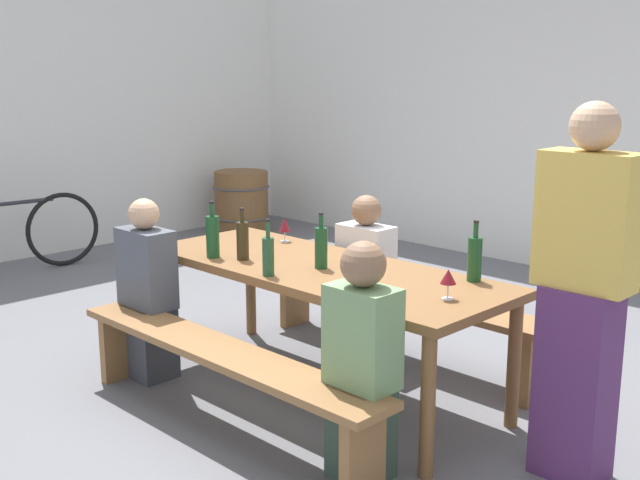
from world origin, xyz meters
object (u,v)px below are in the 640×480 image
(wine_bottle_0, at_px, (243,240))
(wine_bottle_3, at_px, (475,258))
(tasting_table, at_px, (320,278))
(bench_far, at_px, (400,305))
(wine_barrel, at_px, (242,202))
(seated_guest_near_0, at_px, (148,295))
(seated_guest_near_1, at_px, (362,366))
(wine_bottle_1, at_px, (321,247))
(wine_glass_1, at_px, (448,278))
(wine_bottle_2, at_px, (268,255))
(wine_bottle_4, at_px, (213,235))
(parked_bicycle_0, at_px, (8,235))
(standing_host, at_px, (582,302))
(bench_near, at_px, (220,364))
(seated_guest_far_0, at_px, (365,282))
(wine_glass_0, at_px, (285,226))

(wine_bottle_0, xyz_separation_m, wine_bottle_3, (1.23, 0.55, 0.01))
(tasting_table, xyz_separation_m, bench_far, (0.00, 0.73, -0.32))
(tasting_table, height_order, wine_barrel, tasting_table)
(seated_guest_near_0, distance_m, seated_guest_near_1, 1.72)
(seated_guest_near_0, bearing_deg, wine_bottle_0, -51.04)
(tasting_table, height_order, wine_bottle_1, wine_bottle_1)
(wine_bottle_1, distance_m, wine_barrel, 4.71)
(wine_glass_1, bearing_deg, wine_bottle_2, -161.84)
(tasting_table, relative_size, wine_bottle_0, 7.39)
(wine_bottle_4, distance_m, seated_guest_near_0, 0.54)
(seated_guest_near_0, relative_size, parked_bicycle_0, 0.65)
(wine_bottle_1, xyz_separation_m, standing_host, (1.47, 0.15, -0.04))
(bench_near, bearing_deg, seated_guest_near_1, 10.16)
(wine_glass_1, xyz_separation_m, seated_guest_near_1, (-0.06, -0.54, -0.32))
(wine_bottle_0, relative_size, seated_guest_far_0, 0.29)
(wine_bottle_0, height_order, seated_guest_near_0, seated_guest_near_0)
(seated_guest_near_0, bearing_deg, seated_guest_near_1, -90.00)
(bench_near, bearing_deg, standing_host, 29.37)
(wine_bottle_1, bearing_deg, wine_bottle_2, -105.71)
(bench_near, xyz_separation_m, seated_guest_far_0, (-0.16, 1.30, 0.15))
(wine_bottle_2, bearing_deg, seated_guest_near_0, -164.38)
(tasting_table, relative_size, wine_barrel, 3.23)
(wine_bottle_4, bearing_deg, bench_far, 59.61)
(wine_bottle_2, xyz_separation_m, seated_guest_near_1, (0.89, -0.23, -0.32))
(tasting_table, bearing_deg, bench_near, -90.00)
(seated_guest_far_0, bearing_deg, parked_bicycle_0, -79.31)
(seated_guest_near_1, bearing_deg, wine_glass_1, -6.78)
(seated_guest_far_0, bearing_deg, bench_far, 132.60)
(wine_glass_1, bearing_deg, parked_bicycle_0, -178.92)
(seated_guest_far_0, distance_m, parked_bicycle_0, 3.77)
(wine_bottle_2, bearing_deg, wine_glass_0, 131.22)
(tasting_table, height_order, wine_glass_0, wine_glass_0)
(wine_barrel, bearing_deg, wine_bottle_1, -34.11)
(wine_bottle_0, distance_m, standing_host, 1.97)
(wine_glass_0, relative_size, parked_bicycle_0, 0.09)
(wine_bottle_1, relative_size, seated_guest_far_0, 0.29)
(bench_far, relative_size, standing_host, 1.26)
(wine_bottle_2, height_order, wine_bottle_4, wine_bottle_4)
(seated_guest_far_0, bearing_deg, wine_barrel, -118.77)
(standing_host, height_order, wine_barrel, standing_host)
(tasting_table, xyz_separation_m, parked_bicycle_0, (-3.87, -0.12, -0.31))
(wine_bottle_3, xyz_separation_m, wine_glass_0, (-1.40, -0.06, -0.02))
(wine_bottle_3, distance_m, seated_guest_near_0, 1.95)
(bench_far, distance_m, standing_host, 1.69)
(wine_bottle_1, xyz_separation_m, wine_glass_1, (0.86, -0.00, -0.01))
(wine_bottle_3, bearing_deg, seated_guest_near_0, -151.37)
(tasting_table, distance_m, wine_glass_1, 0.92)
(wine_bottle_2, bearing_deg, seated_guest_near_1, -14.69)
(bench_far, height_order, wine_bottle_4, wine_bottle_4)
(wine_glass_1, relative_size, seated_guest_near_1, 0.14)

